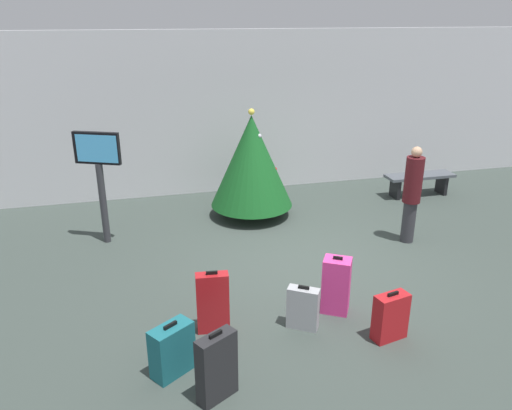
% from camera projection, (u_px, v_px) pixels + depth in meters
% --- Properties ---
extents(ground_plane, '(16.00, 16.00, 0.00)m').
position_uv_depth(ground_plane, '(308.00, 262.00, 8.02)').
color(ground_plane, '#38423D').
extents(back_wall, '(16.00, 0.20, 3.44)m').
position_uv_depth(back_wall, '(251.00, 112.00, 10.87)').
color(back_wall, silver).
rests_on(back_wall, ground_plane).
extents(holiday_tree, '(1.59, 1.59, 2.11)m').
position_uv_depth(holiday_tree, '(252.00, 161.00, 9.49)').
color(holiday_tree, '#4C3319').
rests_on(holiday_tree, ground_plane).
extents(flight_info_kiosk, '(0.75, 0.39, 1.95)m').
position_uv_depth(flight_info_kiosk, '(99.00, 168.00, 8.26)').
color(flight_info_kiosk, '#333338').
rests_on(flight_info_kiosk, ground_plane).
extents(waiting_bench, '(1.51, 0.44, 0.48)m').
position_uv_depth(waiting_bench, '(419.00, 180.00, 10.83)').
color(waiting_bench, '#4C5159').
rests_on(waiting_bench, ground_plane).
extents(traveller_0, '(0.40, 0.40, 1.70)m').
position_uv_depth(traveller_0, '(412.00, 192.00, 8.44)').
color(traveller_0, '#333338').
rests_on(traveller_0, ground_plane).
extents(suitcase_0, '(0.42, 0.20, 0.84)m').
position_uv_depth(suitcase_0, '(213.00, 303.00, 6.16)').
color(suitcase_0, '#B2191E').
rests_on(suitcase_0, ground_plane).
extents(suitcase_1, '(0.46, 0.28, 0.64)m').
position_uv_depth(suitcase_1, '(390.00, 317.00, 6.04)').
color(suitcase_1, '#B2191E').
rests_on(suitcase_1, ground_plane).
extents(suitcase_2, '(0.44, 0.42, 0.81)m').
position_uv_depth(suitcase_2, '(336.00, 285.00, 6.57)').
color(suitcase_2, '#E5388C').
rests_on(suitcase_2, ground_plane).
extents(suitcase_3, '(0.46, 0.36, 0.80)m').
position_uv_depth(suitcase_3, '(217.00, 367.00, 5.06)').
color(suitcase_3, '#232326').
rests_on(suitcase_3, ground_plane).
extents(suitcase_4, '(0.42, 0.35, 0.60)m').
position_uv_depth(suitcase_4, '(303.00, 308.00, 6.26)').
color(suitcase_4, '#9EA0A5').
rests_on(suitcase_4, ground_plane).
extents(suitcase_5, '(0.53, 0.47, 0.64)m').
position_uv_depth(suitcase_5, '(172.00, 350.00, 5.45)').
color(suitcase_5, '#19606B').
rests_on(suitcase_5, ground_plane).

